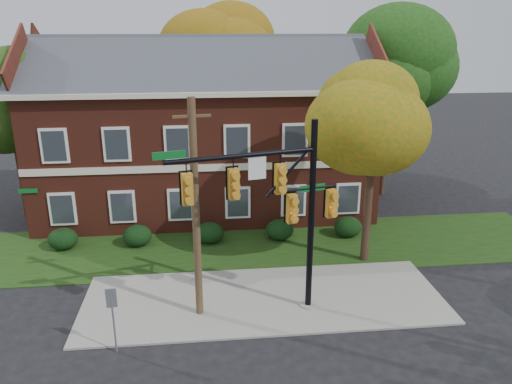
{
  "coord_description": "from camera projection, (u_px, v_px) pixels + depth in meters",
  "views": [
    {
      "loc": [
        -2.16,
        -16.07,
        10.24
      ],
      "look_at": [
        -0.1,
        3.0,
        3.81
      ],
      "focal_mm": 35.0,
      "sensor_mm": 36.0,
      "label": 1
    }
  ],
  "objects": [
    {
      "name": "tree_left_rear",
      "position": [
        14.0,
        98.0,
        25.52
      ],
      "size": [
        5.4,
        5.1,
        8.88
      ],
      "color": "black",
      "rests_on": "ground"
    },
    {
      "name": "hedge_left",
      "position": [
        137.0,
        236.0,
        24.21
      ],
      "size": [
        1.4,
        1.26,
        1.05
      ],
      "primitive_type": "ellipsoid",
      "color": "black",
      "rests_on": "ground"
    },
    {
      "name": "apartment_building",
      "position": [
        205.0,
        123.0,
        28.1
      ],
      "size": [
        18.8,
        8.8,
        9.74
      ],
      "color": "maroon",
      "rests_on": "ground"
    },
    {
      "name": "tree_right_rear",
      "position": [
        398.0,
        63.0,
        29.07
      ],
      "size": [
        6.3,
        5.95,
        10.62
      ],
      "color": "black",
      "rests_on": "ground"
    },
    {
      "name": "sign_post",
      "position": [
        112.0,
        310.0,
        15.93
      ],
      "size": [
        0.34,
        0.07,
        2.36
      ],
      "rotation": [
        0.0,
        0.0,
        0.07
      ],
      "color": "slate",
      "rests_on": "ground"
    },
    {
      "name": "ground",
      "position": [
        267.0,
        314.0,
        18.62
      ],
      "size": [
        120.0,
        120.0,
        0.0
      ],
      "primitive_type": "plane",
      "color": "black",
      "rests_on": "ground"
    },
    {
      "name": "grass_strip",
      "position": [
        251.0,
        246.0,
        24.27
      ],
      "size": [
        30.0,
        6.0,
        0.04
      ],
      "primitive_type": "cube",
      "color": "#193811",
      "rests_on": "ground"
    },
    {
      "name": "sidewalk",
      "position": [
        264.0,
        299.0,
        19.55
      ],
      "size": [
        14.0,
        5.0,
        0.08
      ],
      "primitive_type": "cube",
      "color": "gray",
      "rests_on": "ground"
    },
    {
      "name": "utility_pole",
      "position": [
        196.0,
        212.0,
        17.29
      ],
      "size": [
        1.25,
        0.31,
        8.05
      ],
      "rotation": [
        0.0,
        0.0,
        0.15
      ],
      "color": "#4A3322",
      "rests_on": "ground"
    },
    {
      "name": "tree_far_rear",
      "position": [
        222.0,
        46.0,
        34.4
      ],
      "size": [
        6.84,
        6.46,
        11.52
      ],
      "color": "black",
      "rests_on": "ground"
    },
    {
      "name": "hedge_far_right",
      "position": [
        348.0,
        227.0,
        25.28
      ],
      "size": [
        1.4,
        1.26,
        1.05
      ],
      "primitive_type": "ellipsoid",
      "color": "black",
      "rests_on": "ground"
    },
    {
      "name": "hedge_far_left",
      "position": [
        63.0,
        239.0,
        23.85
      ],
      "size": [
        1.4,
        1.26,
        1.05
      ],
      "primitive_type": "ellipsoid",
      "color": "black",
      "rests_on": "ground"
    },
    {
      "name": "hedge_right",
      "position": [
        280.0,
        230.0,
        24.93
      ],
      "size": [
        1.4,
        1.26,
        1.05
      ],
      "primitive_type": "ellipsoid",
      "color": "black",
      "rests_on": "ground"
    },
    {
      "name": "tree_near_right",
      "position": [
        381.0,
        116.0,
        20.68
      ],
      "size": [
        4.5,
        4.25,
        8.58
      ],
      "color": "black",
      "rests_on": "ground"
    },
    {
      "name": "traffic_signal",
      "position": [
        278.0,
        201.0,
        17.16
      ],
      "size": [
        6.34,
        1.77,
        7.25
      ],
      "rotation": [
        0.0,
        0.0,
        0.25
      ],
      "color": "gray",
      "rests_on": "ground"
    },
    {
      "name": "hedge_center",
      "position": [
        210.0,
        233.0,
        24.57
      ],
      "size": [
        1.4,
        1.26,
        1.05
      ],
      "primitive_type": "ellipsoid",
      "color": "black",
      "rests_on": "ground"
    }
  ]
}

